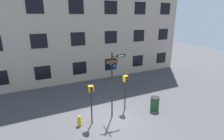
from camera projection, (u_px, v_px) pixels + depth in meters
ground_plane at (114, 120)px, 11.12m from camera, size 60.00×60.00×0.00m
building_facade at (75, 7)px, 15.85m from camera, size 24.00×0.63×14.32m
street_sign_pole at (113, 80)px, 10.82m from camera, size 1.28×1.09×4.32m
pedestrian_signal_left at (91, 94)px, 10.23m from camera, size 0.35×0.40×2.54m
pedestrian_signal_right at (125, 83)px, 11.90m from camera, size 0.36×0.40×2.54m
fire_hydrant at (79, 121)px, 10.50m from camera, size 0.38×0.22×0.67m
trash_bin at (155, 104)px, 12.25m from camera, size 0.63×0.63×0.96m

